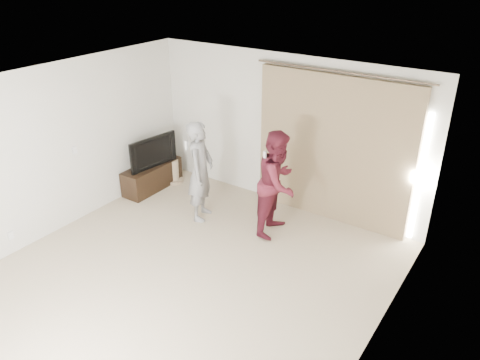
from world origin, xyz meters
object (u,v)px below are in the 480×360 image
tv_console (152,176)px  person_woman (278,183)px  tv (150,151)px  person_man (201,171)px

tv_console → person_woman: person_woman is taller
tv_console → person_woman: bearing=0.0°
tv → person_man: 1.47m
tv → person_man: bearing=-94.1°
tv_console → person_man: person_man is taller
person_man → person_woman: (1.25, 0.32, 0.00)m
person_man → person_woman: bearing=14.4°
tv_console → person_man: size_ratio=0.73×
tv → person_woman: (2.68, 0.00, 0.09)m
tv → person_man: person_man is taller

